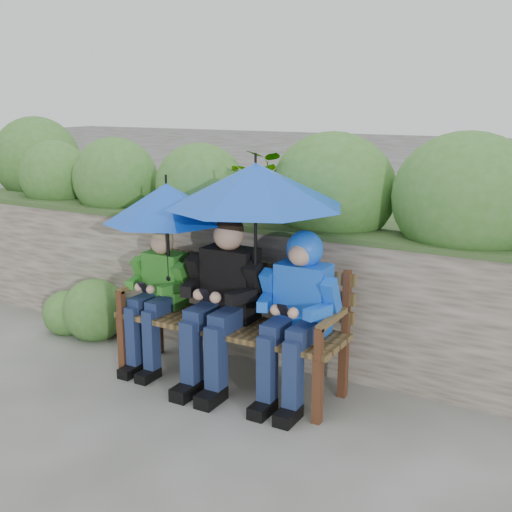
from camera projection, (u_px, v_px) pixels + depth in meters
The scene contains 8 objects.
ground at pixel (249, 397), 4.28m from camera, with size 60.00×60.00×0.00m, color #515146.
garden_backdrop at pixel (333, 255), 5.51m from camera, with size 8.00×2.86×1.79m.
park_bench at pixel (234, 313), 4.43m from camera, with size 1.65×0.48×0.87m.
boy_left at pixel (158, 291), 4.64m from camera, with size 0.45×0.52×1.03m.
boy_middle at pixel (223, 295), 4.34m from camera, with size 0.56×0.64×1.18m.
boy_right at pixel (297, 304), 4.09m from camera, with size 0.51×0.62×1.12m.
umbrella_left at pixel (167, 202), 4.44m from camera, with size 0.89×0.89×0.76m.
umbrella_right at pixel (256, 185), 4.04m from camera, with size 1.16×1.16×0.92m.
Camera 1 is at (1.98, -3.39, 1.95)m, focal length 45.00 mm.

